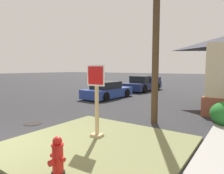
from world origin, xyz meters
TOP-DOWN VIEW (x-y plane):
  - grass_corner_patch at (2.15, 1.72)m, footprint 4.82×4.66m
  - fire_hydrant at (2.61, -0.06)m, footprint 0.38×0.34m
  - stop_sign at (1.80, 2.16)m, footprint 0.65×0.30m
  - manhole_cover at (-1.42, 2.02)m, footprint 0.70×0.70m
  - parked_sedan_blue at (-3.03, 9.30)m, footprint 2.07×4.26m
  - pickup_truck_navy at (-2.98, 15.22)m, footprint 2.02×5.10m
  - utility_pole at (2.55, 4.93)m, footprint 1.48×0.27m

SIDE VIEW (x-z plane):
  - manhole_cover at x=-1.42m, z-range 0.00..0.02m
  - grass_corner_patch at x=2.15m, z-range 0.00..0.08m
  - fire_hydrant at x=2.61m, z-range 0.05..0.87m
  - parked_sedan_blue at x=-3.03m, z-range -0.08..1.17m
  - pickup_truck_navy at x=-2.98m, z-range -0.12..1.36m
  - stop_sign at x=1.80m, z-range 0.01..2.27m
  - utility_pole at x=2.55m, z-range 0.21..9.36m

